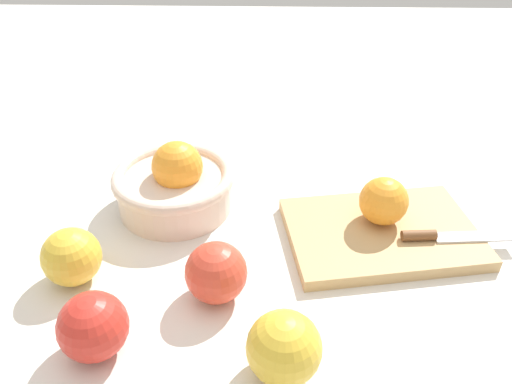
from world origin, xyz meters
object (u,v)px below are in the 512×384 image
bowl (175,184)px  knife (443,236)px  apple_front_left (71,257)px  apple_front_left_2 (93,326)px  apple_front_left_3 (216,273)px  apple_front_center (285,348)px  orange_on_board (384,201)px  cutting_board (381,233)px

bowl → knife: 0.38m
apple_front_left → apple_front_left_2: (0.06, -0.11, 0.00)m
knife → apple_front_left_2: apple_front_left_2 is taller
bowl → knife: size_ratio=1.13×
apple_front_left_3 → apple_front_left_2: bearing=-145.3°
apple_front_center → apple_front_left_3: (-0.08, 0.11, -0.00)m
apple_front_center → apple_front_left: bearing=153.2°
bowl → apple_front_left_3: bearing=-66.9°
orange_on_board → cutting_board: bearing=-90.0°
cutting_board → apple_front_left_2: 0.39m
apple_front_left_2 → apple_front_left_3: same height
orange_on_board → apple_front_center: 0.27m
cutting_board → apple_front_left_2: bearing=-149.8°
orange_on_board → knife: size_ratio=0.42×
apple_front_left → bowl: bearing=56.6°
orange_on_board → apple_front_left: (-0.39, -0.11, -0.01)m
orange_on_board → apple_front_left_2: 0.40m
orange_on_board → apple_front_center: orange_on_board is taller
apple_front_left → apple_front_left_2: bearing=-61.6°
apple_front_left → apple_front_left_2: apple_front_left_2 is taller
apple_front_left_2 → apple_front_center: 0.20m
cutting_board → apple_front_center: (-0.14, -0.22, 0.03)m
bowl → orange_on_board: size_ratio=2.68×
cutting_board → knife: (0.08, -0.02, 0.01)m
cutting_board → knife: size_ratio=1.62×
knife → apple_front_left_2: size_ratio=2.10×
orange_on_board → apple_front_left_3: (-0.21, -0.13, -0.01)m
bowl → apple_front_center: size_ratio=2.31×
orange_on_board → apple_front_left: orange_on_board is taller
apple_front_left_2 → apple_front_left_3: bearing=34.7°
bowl → orange_on_board: 0.29m
apple_front_left → apple_front_center: apple_front_center is taller
apple_front_left_3 → bowl: bearing=113.1°
apple_front_left → apple_front_left_3: (0.18, -0.02, 0.00)m
cutting_board → knife: 0.08m
apple_front_left_2 → apple_front_left_3: 0.15m
apple_front_left → apple_front_center: bearing=-26.8°
apple_front_left → cutting_board: bearing=12.7°
apple_front_center → cutting_board: bearing=57.9°
knife → apple_front_center: bearing=-137.1°
cutting_board → apple_front_center: size_ratio=3.30×
bowl → apple_front_left_3: 0.19m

